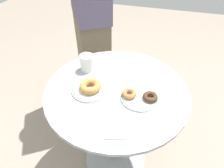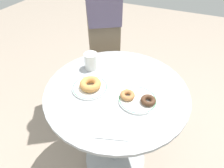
{
  "view_description": "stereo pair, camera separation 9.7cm",
  "coord_description": "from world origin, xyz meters",
  "px_view_note": "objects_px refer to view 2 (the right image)",
  "views": [
    {
      "loc": [
        0.18,
        -0.71,
        1.41
      ],
      "look_at": [
        -0.02,
        -0.01,
        0.77
      ],
      "focal_mm": 30.13,
      "sensor_mm": 36.0,
      "label": 1
    },
    {
      "loc": [
        0.28,
        -0.68,
        1.41
      ],
      "look_at": [
        -0.02,
        -0.01,
        0.77
      ],
      "focal_mm": 30.13,
      "sensor_mm": 36.0,
      "label": 2
    }
  ],
  "objects_px": {
    "donut_chocolate": "(148,100)",
    "paper_napkin": "(112,129)",
    "coffee_mug": "(91,60)",
    "person_figure": "(102,19)",
    "donut_cinnamon": "(127,95)",
    "plate_left": "(90,87)",
    "plate_right": "(138,100)",
    "cafe_table": "(116,120)",
    "donut_old_fashioned": "(90,84)"
  },
  "relations": [
    {
      "from": "plate_right",
      "to": "donut_chocolate",
      "type": "height_order",
      "value": "donut_chocolate"
    },
    {
      "from": "donut_chocolate",
      "to": "paper_napkin",
      "type": "height_order",
      "value": "donut_chocolate"
    },
    {
      "from": "plate_left",
      "to": "person_figure",
      "type": "xyz_separation_m",
      "value": [
        -0.23,
        0.61,
        0.1
      ]
    },
    {
      "from": "donut_cinnamon",
      "to": "donut_chocolate",
      "type": "bearing_deg",
      "value": 3.62
    },
    {
      "from": "cafe_table",
      "to": "plate_left",
      "type": "height_order",
      "value": "plate_left"
    },
    {
      "from": "donut_cinnamon",
      "to": "paper_napkin",
      "type": "xyz_separation_m",
      "value": [
        0.01,
        -0.2,
        -0.02
      ]
    },
    {
      "from": "donut_chocolate",
      "to": "person_figure",
      "type": "relative_size",
      "value": 0.04
    },
    {
      "from": "cafe_table",
      "to": "donut_chocolate",
      "type": "xyz_separation_m",
      "value": [
        0.18,
        -0.04,
        0.29
      ]
    },
    {
      "from": "donut_old_fashioned",
      "to": "donut_cinnamon",
      "type": "xyz_separation_m",
      "value": [
        0.2,
        0.01,
        -0.01
      ]
    },
    {
      "from": "donut_old_fashioned",
      "to": "coffee_mug",
      "type": "xyz_separation_m",
      "value": [
        -0.09,
        0.17,
        0.02
      ]
    },
    {
      "from": "plate_left",
      "to": "paper_napkin",
      "type": "xyz_separation_m",
      "value": [
        0.21,
        -0.19,
        -0.0
      ]
    },
    {
      "from": "plate_left",
      "to": "donut_chocolate",
      "type": "bearing_deg",
      "value": 2.65
    },
    {
      "from": "plate_right",
      "to": "donut_chocolate",
      "type": "relative_size",
      "value": 2.58
    },
    {
      "from": "plate_right",
      "to": "donut_old_fashioned",
      "type": "height_order",
      "value": "donut_old_fashioned"
    },
    {
      "from": "donut_cinnamon",
      "to": "person_figure",
      "type": "distance_m",
      "value": 0.75
    },
    {
      "from": "cafe_table",
      "to": "plate_right",
      "type": "height_order",
      "value": "plate_right"
    },
    {
      "from": "donut_chocolate",
      "to": "plate_right",
      "type": "bearing_deg",
      "value": 179.46
    },
    {
      "from": "plate_left",
      "to": "donut_cinnamon",
      "type": "relative_size",
      "value": 2.56
    },
    {
      "from": "cafe_table",
      "to": "plate_left",
      "type": "xyz_separation_m",
      "value": [
        -0.13,
        -0.06,
        0.27
      ]
    },
    {
      "from": "coffee_mug",
      "to": "person_figure",
      "type": "height_order",
      "value": "person_figure"
    },
    {
      "from": "plate_right",
      "to": "paper_napkin",
      "type": "xyz_separation_m",
      "value": [
        -0.05,
        -0.2,
        -0.0
      ]
    },
    {
      "from": "plate_right",
      "to": "donut_chocolate",
      "type": "xyz_separation_m",
      "value": [
        0.05,
        -0.0,
        0.02
      ]
    },
    {
      "from": "donut_cinnamon",
      "to": "person_figure",
      "type": "height_order",
      "value": "person_figure"
    },
    {
      "from": "cafe_table",
      "to": "donut_old_fashioned",
      "type": "height_order",
      "value": "donut_old_fashioned"
    },
    {
      "from": "donut_old_fashioned",
      "to": "plate_right",
      "type": "bearing_deg",
      "value": 3.34
    },
    {
      "from": "plate_left",
      "to": "coffee_mug",
      "type": "distance_m",
      "value": 0.19
    },
    {
      "from": "donut_chocolate",
      "to": "donut_cinnamon",
      "type": "bearing_deg",
      "value": -176.38
    },
    {
      "from": "donut_chocolate",
      "to": "coffee_mug",
      "type": "relative_size",
      "value": 0.64
    },
    {
      "from": "cafe_table",
      "to": "donut_old_fashioned",
      "type": "bearing_deg",
      "value": -155.72
    },
    {
      "from": "plate_left",
      "to": "paper_napkin",
      "type": "relative_size",
      "value": 1.35
    },
    {
      "from": "cafe_table",
      "to": "coffee_mug",
      "type": "distance_m",
      "value": 0.39
    },
    {
      "from": "donut_chocolate",
      "to": "person_figure",
      "type": "xyz_separation_m",
      "value": [
        -0.53,
        0.6,
        0.09
      ]
    },
    {
      "from": "coffee_mug",
      "to": "donut_old_fashioned",
      "type": "bearing_deg",
      "value": -62.92
    },
    {
      "from": "plate_right",
      "to": "cafe_table",
      "type": "bearing_deg",
      "value": 162.23
    },
    {
      "from": "donut_chocolate",
      "to": "donut_cinnamon",
      "type": "xyz_separation_m",
      "value": [
        -0.1,
        -0.01,
        0.0
      ]
    },
    {
      "from": "paper_napkin",
      "to": "cafe_table",
      "type": "bearing_deg",
      "value": 108.73
    },
    {
      "from": "coffee_mug",
      "to": "person_figure",
      "type": "xyz_separation_m",
      "value": [
        -0.14,
        0.44,
        0.06
      ]
    },
    {
      "from": "plate_right",
      "to": "coffee_mug",
      "type": "relative_size",
      "value": 1.66
    },
    {
      "from": "plate_right",
      "to": "donut_cinnamon",
      "type": "height_order",
      "value": "donut_cinnamon"
    },
    {
      "from": "donut_chocolate",
      "to": "person_figure",
      "type": "bearing_deg",
      "value": 131.82
    },
    {
      "from": "plate_left",
      "to": "plate_right",
      "type": "relative_size",
      "value": 1.0
    },
    {
      "from": "plate_left",
      "to": "donut_chocolate",
      "type": "xyz_separation_m",
      "value": [
        0.31,
        0.01,
        0.02
      ]
    },
    {
      "from": "donut_chocolate",
      "to": "paper_napkin",
      "type": "distance_m",
      "value": 0.23
    },
    {
      "from": "person_figure",
      "to": "plate_right",
      "type": "bearing_deg",
      "value": -51.02
    },
    {
      "from": "cafe_table",
      "to": "coffee_mug",
      "type": "height_order",
      "value": "coffee_mug"
    },
    {
      "from": "plate_right",
      "to": "person_figure",
      "type": "xyz_separation_m",
      "value": [
        -0.48,
        0.6,
        0.1
      ]
    },
    {
      "from": "plate_right",
      "to": "person_figure",
      "type": "height_order",
      "value": "person_figure"
    },
    {
      "from": "paper_napkin",
      "to": "person_figure",
      "type": "xyz_separation_m",
      "value": [
        -0.44,
        0.8,
        0.11
      ]
    },
    {
      "from": "paper_napkin",
      "to": "person_figure",
      "type": "distance_m",
      "value": 0.92
    },
    {
      "from": "person_figure",
      "to": "paper_napkin",
      "type": "bearing_deg",
      "value": -61.34
    }
  ]
}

